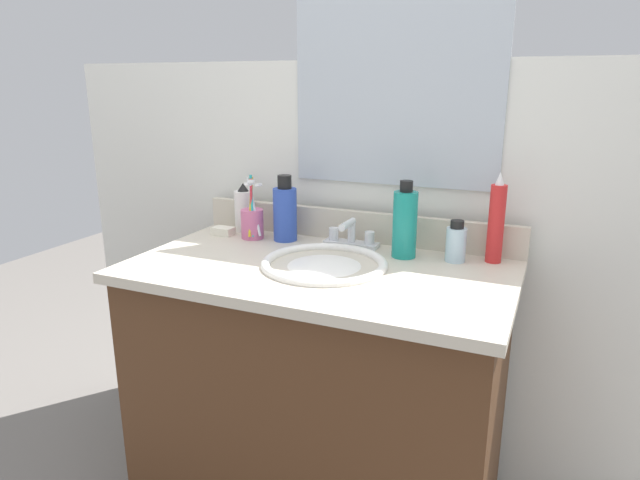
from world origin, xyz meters
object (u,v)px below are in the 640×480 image
object	(u,v)px
bottle_shampoo_blue	(285,212)
bottle_spray_red	(496,222)
soap_bar	(223,231)
bottle_mouthwash_teal	(405,223)
faucet	(351,237)
bottle_gel_clear	(456,243)
bottle_lotion_white	(244,209)
cup_pink	(252,221)

from	to	relation	value
bottle_shampoo_blue	bottle_spray_red	world-z (taller)	bottle_spray_red
bottle_spray_red	soap_bar	size ratio (longest dim) A/B	3.73
bottle_shampoo_blue	bottle_mouthwash_teal	xyz separation A→B (m)	(0.37, -0.02, 0.01)
faucet	bottle_gel_clear	bearing A→B (deg)	-3.70
soap_bar	bottle_gel_clear	bearing A→B (deg)	1.66
bottle_gel_clear	bottle_shampoo_blue	bearing A→B (deg)	179.53
bottle_lotion_white	cup_pink	distance (m)	0.10
bottle_lotion_white	bottle_gel_clear	bearing A→B (deg)	-4.36
bottle_mouthwash_teal	soap_bar	size ratio (longest dim) A/B	3.26
bottle_shampoo_blue	bottle_gel_clear	distance (m)	0.51
bottle_lotion_white	cup_pink	xyz separation A→B (m)	(0.07, -0.07, -0.02)
cup_pink	soap_bar	world-z (taller)	cup_pink
bottle_shampoo_blue	bottle_mouthwash_teal	world-z (taller)	bottle_mouthwash_teal
bottle_shampoo_blue	bottle_mouthwash_teal	bearing A→B (deg)	-3.09
faucet	bottle_spray_red	world-z (taller)	bottle_spray_red
faucet	bottle_lotion_white	size ratio (longest dim) A/B	1.04
faucet	soap_bar	bearing A→B (deg)	-174.37
faucet	bottle_spray_red	size ratio (longest dim) A/B	0.67
faucet	soap_bar	distance (m)	0.41
faucet	bottle_shampoo_blue	bearing A→B (deg)	-175.65
faucet	bottle_lotion_white	xyz separation A→B (m)	(-0.37, 0.03, 0.04)
bottle_gel_clear	soap_bar	xyz separation A→B (m)	(-0.71, -0.02, -0.04)
bottle_lotion_white	bottle_gel_clear	size ratio (longest dim) A/B	1.38
bottle_shampoo_blue	cup_pink	xyz separation A→B (m)	(-0.10, -0.02, -0.03)
bottle_gel_clear	cup_pink	bearing A→B (deg)	-178.34
bottle_gel_clear	bottle_mouthwash_teal	world-z (taller)	bottle_mouthwash_teal
bottle_shampoo_blue	cup_pink	world-z (taller)	bottle_shampoo_blue
bottle_shampoo_blue	bottle_spray_red	bearing A→B (deg)	2.93
bottle_spray_red	cup_pink	xyz separation A→B (m)	(-0.70, -0.05, -0.06)
bottle_lotion_white	bottle_mouthwash_teal	distance (m)	0.55
cup_pink	faucet	bearing A→B (deg)	6.97
bottle_gel_clear	soap_bar	size ratio (longest dim) A/B	1.73
soap_bar	faucet	bearing A→B (deg)	5.63
bottle_lotion_white	bottle_gel_clear	xyz separation A→B (m)	(0.68, -0.05, -0.02)
bottle_spray_red	faucet	bearing A→B (deg)	-177.80
faucet	bottle_gel_clear	world-z (taller)	bottle_gel_clear
bottle_lotion_white	bottle_shampoo_blue	bearing A→B (deg)	-15.53
bottle_lotion_white	bottle_mouthwash_teal	size ratio (longest dim) A/B	0.73
cup_pink	soap_bar	bearing A→B (deg)	-178.34
bottle_mouthwash_teal	bottle_lotion_white	bearing A→B (deg)	172.90
bottle_gel_clear	bottle_lotion_white	bearing A→B (deg)	175.64
bottle_gel_clear	faucet	bearing A→B (deg)	176.30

